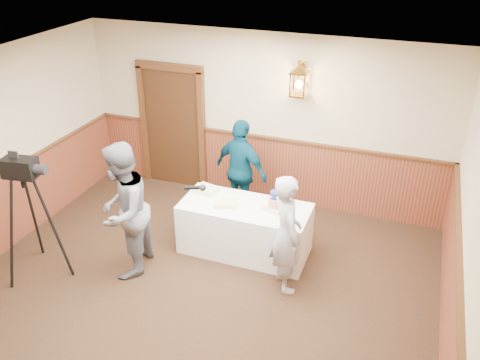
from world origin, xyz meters
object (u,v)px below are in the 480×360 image
object	(u,v)px
display_table	(245,228)
tiered_cake	(275,202)
tv_camera_rig	(33,224)
baker	(286,234)
sheet_cake_yellow	(226,203)
assistant_p	(241,171)
sheet_cake_green	(206,190)
interviewer	(123,211)

from	to	relation	value
display_table	tiered_cake	size ratio (longest dim) A/B	5.50
tv_camera_rig	baker	bearing A→B (deg)	5.73
tiered_cake	baker	world-z (taller)	baker
tiered_cake	display_table	bearing A→B (deg)	-171.97
sheet_cake_yellow	tv_camera_rig	size ratio (longest dim) A/B	0.18
assistant_p	tv_camera_rig	xyz separation A→B (m)	(-2.05, -2.27, -0.06)
tiered_cake	assistant_p	size ratio (longest dim) A/B	0.20
display_table	tiered_cake	bearing A→B (deg)	8.03
display_table	tv_camera_rig	size ratio (longest dim) A/B	1.06
tiered_cake	sheet_cake_yellow	xyz separation A→B (m)	(-0.67, -0.14, -0.08)
sheet_cake_green	interviewer	size ratio (longest dim) A/B	0.17
interviewer	baker	size ratio (longest dim) A/B	1.15
display_table	baker	xyz separation A→B (m)	(0.75, -0.56, 0.43)
tiered_cake	sheet_cake_yellow	bearing A→B (deg)	-168.06
interviewer	tv_camera_rig	distance (m)	1.19
interviewer	sheet_cake_yellow	bearing A→B (deg)	120.19
interviewer	sheet_cake_green	bearing A→B (deg)	140.47
sheet_cake_green	assistant_p	bearing A→B (deg)	66.91
sheet_cake_yellow	tv_camera_rig	xyz separation A→B (m)	(-2.17, -1.33, -0.02)
baker	assistant_p	world-z (taller)	assistant_p
display_table	assistant_p	distance (m)	1.04
display_table	sheet_cake_green	xyz separation A→B (m)	(-0.66, 0.17, 0.41)
sheet_cake_yellow	sheet_cake_green	bearing A→B (deg)	147.66
baker	display_table	bearing A→B (deg)	18.31
sheet_cake_green	baker	xyz separation A→B (m)	(1.41, -0.73, 0.02)
sheet_cake_green	sheet_cake_yellow	bearing A→B (deg)	-32.34
sheet_cake_yellow	assistant_p	bearing A→B (deg)	96.90
tiered_cake	assistant_p	bearing A→B (deg)	134.55
tiered_cake	tv_camera_rig	distance (m)	3.20
interviewer	assistant_p	distance (m)	2.06
sheet_cake_yellow	baker	world-z (taller)	baker
sheet_cake_yellow	sheet_cake_green	world-z (taller)	sheet_cake_green
sheet_cake_yellow	interviewer	size ratio (longest dim) A/B	0.16
display_table	interviewer	distance (m)	1.73
display_table	interviewer	size ratio (longest dim) A/B	0.97
sheet_cake_yellow	assistant_p	distance (m)	0.95
sheet_cake_green	assistant_p	xyz separation A→B (m)	(0.29, 0.69, 0.04)
interviewer	tiered_cake	bearing A→B (deg)	111.20
sheet_cake_green	assistant_p	distance (m)	0.75
tv_camera_rig	tiered_cake	bearing A→B (deg)	18.05
display_table	assistant_p	bearing A→B (deg)	113.26
sheet_cake_green	assistant_p	size ratio (longest dim) A/B	0.19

